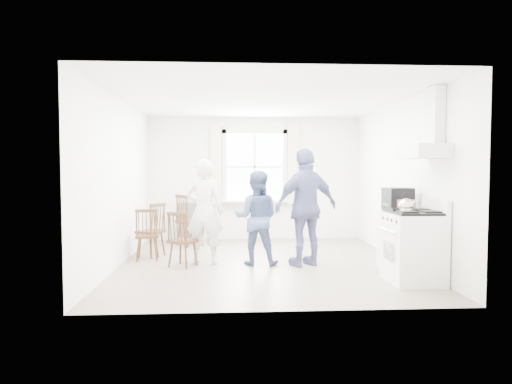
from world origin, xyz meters
name	(u,v)px	position (x,y,z in m)	size (l,w,h in m)	color
room_shell	(263,182)	(0.00, 0.00, 1.30)	(4.62, 5.12, 2.64)	gray
window_assembly	(255,171)	(0.00, 2.45, 1.46)	(1.88, 0.24, 1.70)	white
range_hood	(427,139)	(2.07, -1.35, 1.90)	(0.45, 0.76, 0.94)	silver
shelf_unit	(188,222)	(-1.40, 2.33, 0.40)	(0.40, 0.30, 0.80)	slate
gas_stove	(414,246)	(1.91, -1.35, 0.48)	(0.68, 0.76, 1.12)	white
kettle	(406,205)	(1.75, -1.48, 1.04)	(0.18, 0.18, 0.25)	silver
low_cabinet	(399,240)	(1.98, -0.65, 0.45)	(0.50, 0.55, 0.90)	silver
stereo_stack	(398,199)	(1.94, -0.68, 1.07)	(0.40, 0.37, 0.33)	black
cardboard_box	(404,205)	(1.98, -0.81, 0.98)	(0.26, 0.19, 0.17)	#976A49
windsor_chair_a	(147,229)	(-1.89, 0.27, 0.53)	(0.40, 0.39, 0.86)	#3F2514
windsor_chair_b	(179,233)	(-1.30, -0.28, 0.53)	(0.49, 0.48, 0.86)	#3F2514
windsor_chair_c	(155,224)	(-1.82, 0.61, 0.57)	(0.53, 0.53, 0.93)	#3F2514
person_left	(205,211)	(-0.93, -0.02, 0.84)	(0.61, 0.61, 1.67)	white
person_mid	(256,218)	(-0.12, -0.12, 0.74)	(0.72, 0.72, 1.48)	#485985
person_right	(306,207)	(0.65, -0.24, 0.92)	(1.07, 1.07, 1.83)	navy
potted_plant	(263,193)	(0.17, 2.36, 1.00)	(0.16, 0.16, 0.29)	#35793D
windsor_chair_d	(185,215)	(-1.40, 1.67, 0.62)	(0.59, 0.59, 1.01)	#3F2514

